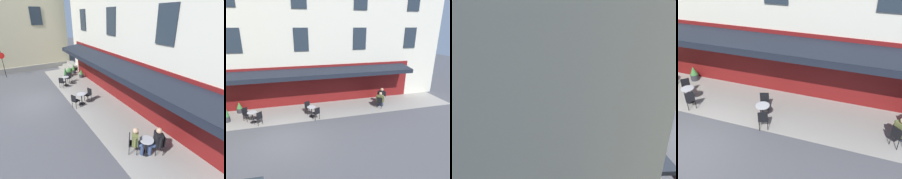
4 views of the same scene
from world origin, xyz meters
The scene contains 19 objects.
ground_plane centered at (0.00, 0.00, 0.00)m, with size 70.00×70.00×0.00m, color #4C4C51.
sidewalk_cafe_terrace centered at (-3.25, -3.40, 0.00)m, with size 20.50×3.20×0.01m, color gray.
back_alley_steps centered at (6.60, -4.59, 0.24)m, with size 2.40×1.75×0.60m.
cafe_table_near_entrance centered at (1.99, -2.60, 0.49)m, with size 0.60×0.60×0.75m.
cafe_chair_black_kerbside centered at (1.54, -2.16, 0.55)m, with size 0.57×0.57×0.91m.
cafe_chair_black_near_door centered at (2.45, -3.03, 0.55)m, with size 0.57×0.57×0.91m.
cafe_table_mid_terrace centered at (-1.93, -2.48, 0.49)m, with size 0.60×0.60×0.75m.
cafe_chair_black_under_awning centered at (-2.20, -1.91, 0.55)m, with size 0.53×0.53×0.91m.
cafe_chair_black_by_window centered at (-1.73, -3.08, 0.55)m, with size 0.50×0.50×0.91m.
cafe_table_streetside centered at (-7.68, -3.10, 0.49)m, with size 0.60×0.60×0.75m.
cafe_chair_black_facing_street centered at (-7.28, -2.61, 0.55)m, with size 0.56×0.56×0.91m.
cafe_chair_black_corner_left centered at (-7.98, -3.66, 0.55)m, with size 0.54×0.54×0.91m.
seated_patron_in_olive centered at (-7.42, -2.78, 0.69)m, with size 0.60×0.62×1.28m.
seated_companion_in_black centered at (-7.87, -3.47, 0.70)m, with size 0.62×0.65×1.32m.
no_parking_sign centered at (6.93, 1.74, 1.79)m, with size 0.14×0.58×2.60m.
potted_plant_under_sign centered at (3.18, -4.52, 0.39)m, with size 0.43×0.43×0.80m.
potted_plant_entrance_right centered at (4.22, -3.71, 0.44)m, with size 0.58×0.58×0.82m.
potted_plant_entrance_left centered at (4.82, -4.34, 0.50)m, with size 0.37×0.37×1.02m.
potted_plant_mid_terrace centered at (3.67, -3.12, 0.54)m, with size 0.34×0.34×1.11m.
Camera 1 is at (-11.83, 1.15, 5.57)m, focal length 27.38 mm.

